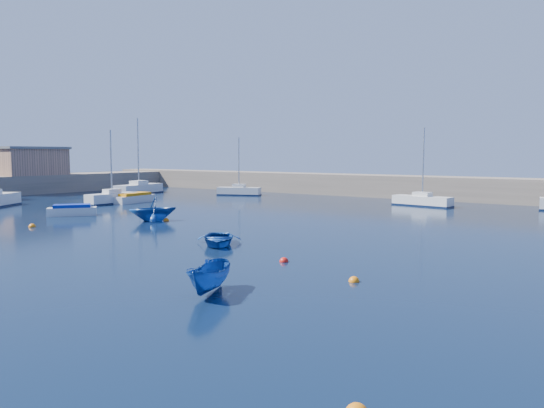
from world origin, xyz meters
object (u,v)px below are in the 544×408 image
Objects in this scene: sailboat_5 at (239,191)px; sailboat_6 at (422,200)px; dinghy_right at (210,278)px; dinghy_left at (153,209)px; sailboat_4 at (139,189)px; motorboat_2 at (133,198)px; brick_shed_a at (29,162)px; dinghy_center at (218,239)px; sailboat_3 at (112,198)px; motorboat_1 at (72,210)px.

sailboat_6 is at bearing -112.18° from sailboat_5.
sailboat_5 is 47.04m from dinghy_right.
dinghy_left is at bearing 159.70° from sailboat_6.
sailboat_5 is at bearing 143.65° from dinghy_left.
sailboat_5 is at bearing 14.40° from sailboat_4.
sailboat_4 is 3.25× the size of dinghy_right.
motorboat_2 is (-26.28, -14.34, -0.06)m from sailboat_6.
sailboat_5 is at bearing 97.77° from sailboat_6.
motorboat_2 is at bearing -53.51° from sailboat_4.
brick_shed_a is at bearing 96.72° from sailboat_5.
dinghy_center is at bearing -37.56° from motorboat_2.
sailboat_4 is (-8.53, 10.75, 0.08)m from sailboat_3.
dinghy_left reaches higher than dinghy_center.
sailboat_3 is 2.53× the size of dinghy_right.
sailboat_4 is (12.31, 7.77, -3.42)m from brick_shed_a.
sailboat_4 is at bearing 121.07° from dinghy_right.
motorboat_1 is at bearing -63.64° from sailboat_4.
dinghy_center is at bearing -164.64° from sailboat_5.
dinghy_right is (53.42, -23.59, -3.52)m from brick_shed_a.
sailboat_4 reaches higher than sailboat_3.
dinghy_right is (31.75, -22.69, 0.09)m from motorboat_2.
dinghy_center is 1.19× the size of dinghy_right.
sailboat_4 reaches higher than dinghy_center.
motorboat_2 is at bearing 147.01° from sailboat_5.
motorboat_1 is 28.80m from dinghy_right.
sailboat_3 is 1.95× the size of motorboat_1.
sailboat_5 reaches higher than brick_shed_a.
dinghy_left is at bearing -41.67° from motorboat_2.
sailboat_6 reaches higher than motorboat_2.
sailboat_3 is 16.19m from dinghy_left.
motorboat_1 is at bearing 148.33° from sailboat_6.
dinghy_center is at bearing -26.73° from sailboat_3.
sailboat_6 reaches higher than dinghy_right.
sailboat_3 is 16.82m from sailboat_5.
motorboat_1 is at bearing -70.71° from motorboat_2.
sailboat_6 is at bearing 30.38° from sailboat_3.
motorboat_2 is at bearing 174.57° from dinghy_left.
sailboat_4 is 36.09m from sailboat_6.
sailboat_5 is 14.62m from motorboat_2.
sailboat_3 is at bearing 163.06° from motorboat_1.
brick_shed_a is at bearing 171.07° from sailboat_3.
motorboat_2 is 1.75× the size of dinghy_right.
motorboat_2 is 16.53m from dinghy_left.
motorboat_1 is 0.74× the size of motorboat_2.
brick_shed_a is at bearing 113.47° from sailboat_6.
sailboat_6 is at bearing 76.81° from dinghy_right.
sailboat_4 is at bearing 164.76° from motorboat_1.
sailboat_4 reaches higher than motorboat_2.
sailboat_4 is 29.21m from dinghy_left.
dinghy_center is at bearing -18.41° from brick_shed_a.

